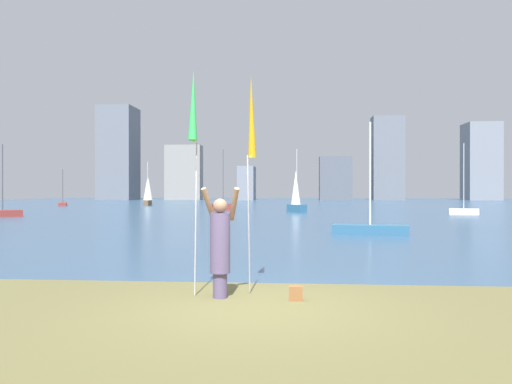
# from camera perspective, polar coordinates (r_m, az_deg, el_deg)

# --- Properties ---
(ground) EXTENTS (120.00, 138.00, 0.12)m
(ground) POSITION_cam_1_polar(r_m,az_deg,el_deg) (59.05, 3.96, -1.71)
(ground) COLOR brown
(person) EXTENTS (0.71, 0.52, 1.93)m
(person) POSITION_cam_1_polar(r_m,az_deg,el_deg) (8.81, -4.08, -5.83)
(person) COLOR #594C72
(person) RESTS_ON ground
(kite_flag_left) EXTENTS (0.16, 0.45, 4.00)m
(kite_flag_left) POSITION_cam_1_polar(r_m,az_deg,el_deg) (8.97, -7.13, 9.17)
(kite_flag_left) COLOR #B2B2B7
(kite_flag_left) RESTS_ON ground
(kite_flag_right) EXTENTS (0.16, 1.02, 4.02)m
(kite_flag_right) POSITION_cam_1_polar(r_m,az_deg,el_deg) (9.57, -0.52, 8.10)
(kite_flag_right) COLOR #B2B2B7
(kite_flag_right) RESTS_ON ground
(bag) EXTENTS (0.23, 0.17, 0.25)m
(bag) POSITION_cam_1_polar(r_m,az_deg,el_deg) (8.73, 4.52, -11.36)
(bag) COLOR brown
(bag) RESTS_ON ground
(sailboat_0) EXTENTS (2.51, 2.27, 5.16)m
(sailboat_0) POSITION_cam_1_polar(r_m,az_deg,el_deg) (39.86, -26.79, -2.10)
(sailboat_0) COLOR maroon
(sailboat_0) RESTS_ON ground
(sailboat_1) EXTENTS (2.29, 1.38, 5.54)m
(sailboat_1) POSITION_cam_1_polar(r_m,az_deg,el_deg) (42.06, 22.48, -1.98)
(sailboat_1) COLOR silver
(sailboat_1) RESTS_ON ground
(sailboat_3) EXTENTS (1.25, 2.36, 5.51)m
(sailboat_3) POSITION_cam_1_polar(r_m,az_deg,el_deg) (64.34, -12.15, 0.21)
(sailboat_3) COLOR brown
(sailboat_3) RESTS_ON ground
(sailboat_4) EXTENTS (1.76, 1.83, 5.44)m
(sailboat_4) POSITION_cam_1_polar(r_m,az_deg,el_deg) (43.31, 4.57, -0.23)
(sailboat_4) COLOR #2D6084
(sailboat_4) RESTS_ON ground
(sailboat_5) EXTENTS (1.90, 2.81, 4.46)m
(sailboat_5) POSITION_cam_1_polar(r_m,az_deg,el_deg) (65.78, -21.06, -1.25)
(sailboat_5) COLOR maroon
(sailboat_5) RESTS_ON ground
(sailboat_6) EXTENTS (2.19, 1.38, 5.74)m
(sailboat_6) POSITION_cam_1_polar(r_m,az_deg,el_deg) (47.38, -3.75, -1.64)
(sailboat_6) COLOR maroon
(sailboat_6) RESTS_ON ground
(sailboat_7) EXTENTS (3.26, 1.47, 4.77)m
(sailboat_7) POSITION_cam_1_polar(r_m,az_deg,el_deg) (21.85, 12.80, -4.01)
(sailboat_7) COLOR #2D6084
(sailboat_7) RESTS_ON ground
(skyline_tower_0) EXTENTS (6.85, 7.47, 18.88)m
(skyline_tower_0) POSITION_cam_1_polar(r_m,az_deg,el_deg) (106.68, -15.32, 4.23)
(skyline_tower_0) COLOR slate
(skyline_tower_0) RESTS_ON ground
(skyline_tower_1) EXTENTS (7.27, 3.63, 11.10)m
(skyline_tower_1) POSITION_cam_1_polar(r_m,az_deg,el_deg) (103.65, -8.17, 2.20)
(skyline_tower_1) COLOR gray
(skyline_tower_1) RESTS_ON ground
(skyline_tower_2) EXTENTS (3.18, 6.22, 6.63)m
(skyline_tower_2) POSITION_cam_1_polar(r_m,az_deg,el_deg) (99.78, -1.06, 0.99)
(skyline_tower_2) COLOR gray
(skyline_tower_2) RESTS_ON ground
(skyline_tower_3) EXTENTS (6.12, 3.94, 8.40)m
(skyline_tower_3) POSITION_cam_1_polar(r_m,az_deg,el_deg) (98.11, 8.98, 1.52)
(skyline_tower_3) COLOR #565B66
(skyline_tower_3) RESTS_ON ground
(skyline_tower_4) EXTENTS (6.04, 4.56, 16.42)m
(skyline_tower_4) POSITION_cam_1_polar(r_m,az_deg,el_deg) (102.68, 14.67, 3.70)
(skyline_tower_4) COLOR slate
(skyline_tower_4) RESTS_ON ground
(skyline_tower_5) EXTENTS (6.20, 6.02, 15.03)m
(skyline_tower_5) POSITION_cam_1_polar(r_m,az_deg,el_deg) (107.77, 24.15, 3.15)
(skyline_tower_5) COLOR gray
(skyline_tower_5) RESTS_ON ground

